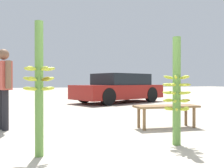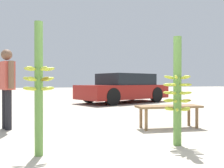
{
  "view_description": "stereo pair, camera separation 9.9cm",
  "coord_description": "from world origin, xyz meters",
  "px_view_note": "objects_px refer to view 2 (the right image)",
  "views": [
    {
      "loc": [
        -1.29,
        -2.89,
        0.93
      ],
      "look_at": [
        0.05,
        0.4,
        0.9
      ],
      "focal_mm": 40.0,
      "sensor_mm": 36.0,
      "label": 1
    },
    {
      "loc": [
        -1.2,
        -2.93,
        0.93
      ],
      "look_at": [
        0.05,
        0.4,
        0.9
      ],
      "focal_mm": 40.0,
      "sensor_mm": 36.0,
      "label": 2
    }
  ],
  "objects_px": {
    "banana_stalk_left": "(39,87)",
    "market_bench": "(169,109)",
    "vendor_person": "(7,82)",
    "parked_car": "(124,88)",
    "banana_stalk_center": "(177,91)"
  },
  "relations": [
    {
      "from": "banana_stalk_left",
      "to": "market_bench",
      "type": "relative_size",
      "value": 1.25
    },
    {
      "from": "banana_stalk_left",
      "to": "parked_car",
      "type": "bearing_deg",
      "value": 59.33
    },
    {
      "from": "banana_stalk_left",
      "to": "market_bench",
      "type": "xyz_separation_m",
      "value": [
        2.6,
        1.05,
        -0.48
      ]
    },
    {
      "from": "vendor_person",
      "to": "parked_car",
      "type": "xyz_separation_m",
      "value": [
        4.75,
        5.18,
        -0.28
      ]
    },
    {
      "from": "parked_car",
      "to": "banana_stalk_center",
      "type": "bearing_deg",
      "value": 144.02
    },
    {
      "from": "vendor_person",
      "to": "parked_car",
      "type": "distance_m",
      "value": 7.03
    },
    {
      "from": "banana_stalk_left",
      "to": "parked_car",
      "type": "height_order",
      "value": "banana_stalk_left"
    },
    {
      "from": "vendor_person",
      "to": "banana_stalk_center",
      "type": "bearing_deg",
      "value": 28.04
    },
    {
      "from": "market_bench",
      "to": "parked_car",
      "type": "bearing_deg",
      "value": 83.49
    },
    {
      "from": "banana_stalk_left",
      "to": "vendor_person",
      "type": "relative_size",
      "value": 1.07
    },
    {
      "from": "banana_stalk_center",
      "to": "banana_stalk_left",
      "type": "bearing_deg",
      "value": 174.9
    },
    {
      "from": "vendor_person",
      "to": "parked_car",
      "type": "relative_size",
      "value": 0.34
    },
    {
      "from": "banana_stalk_left",
      "to": "market_bench",
      "type": "bearing_deg",
      "value": 21.88
    },
    {
      "from": "banana_stalk_center",
      "to": "parked_car",
      "type": "bearing_deg",
      "value": 72.44
    },
    {
      "from": "market_bench",
      "to": "banana_stalk_center",
      "type": "bearing_deg",
      "value": -109.5
    }
  ]
}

